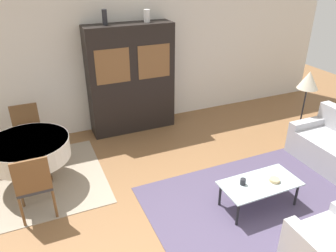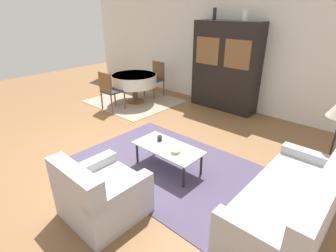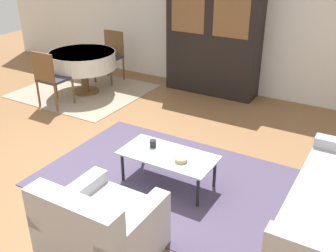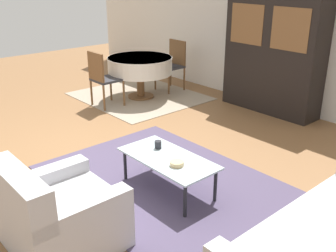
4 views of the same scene
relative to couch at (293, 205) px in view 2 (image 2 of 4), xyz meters
name	(u,v)px [view 2 (image 2 of 4)]	position (x,y,z in m)	size (l,w,h in m)	color
ground_plane	(109,153)	(-2.98, -0.38, -0.31)	(14.00, 14.00, 0.00)	brown
wall_back	(223,52)	(-2.98, 3.25, 1.04)	(10.00, 0.06, 2.70)	silver
area_rug	(172,166)	(-1.86, 0.02, -0.30)	(3.05, 2.00, 0.01)	#4C425B
dining_rug	(134,101)	(-4.77, 1.77, -0.30)	(2.19, 1.96, 0.01)	gray
couch	(293,205)	(0.00, 0.00, 0.00)	(0.85, 1.95, 0.85)	#B2B2B7
armchair	(100,195)	(-1.79, -1.36, 0.00)	(0.86, 0.87, 0.82)	#B2B2B7
coffee_table	(168,149)	(-1.87, -0.05, 0.05)	(1.10, 0.55, 0.38)	black
display_cabinet	(226,67)	(-2.71, 2.96, 0.74)	(1.65, 0.47, 2.09)	black
dining_table	(134,80)	(-4.70, 1.75, 0.30)	(1.18, 1.18, 0.75)	brown
dining_chair_near	(109,89)	(-4.70, 0.95, 0.24)	(0.44, 0.44, 0.95)	brown
dining_chair_far	(156,77)	(-4.70, 2.56, 0.24)	(0.44, 0.44, 0.95)	brown
cup	(160,138)	(-2.11, 0.01, 0.13)	(0.08, 0.08, 0.09)	#232328
bowl	(175,151)	(-1.67, -0.11, 0.11)	(0.14, 0.14, 0.05)	tan
vase_tall	(215,14)	(-3.12, 2.96, 1.92)	(0.09, 0.09, 0.27)	#232328
vase_short	(245,15)	(-2.35, 2.96, 1.90)	(0.11, 0.11, 0.22)	white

